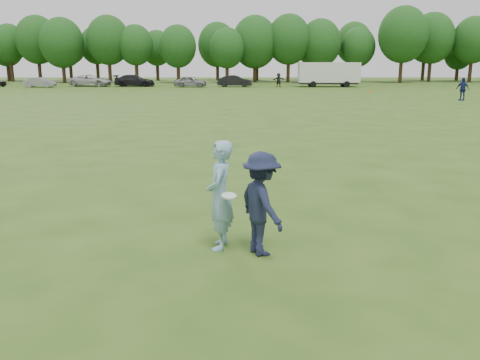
% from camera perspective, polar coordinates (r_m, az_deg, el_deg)
% --- Properties ---
extents(ground, '(200.00, 200.00, 0.00)m').
position_cam_1_polar(ground, '(9.58, 0.84, -7.62)').
color(ground, '#2B4C15').
rests_on(ground, ground).
extents(thrower, '(0.54, 0.78, 2.03)m').
position_cam_1_polar(thrower, '(9.30, -2.27, -1.73)').
color(thrower, '#7EACC3').
rests_on(thrower, ground).
extents(defender, '(1.16, 1.39, 1.87)m').
position_cam_1_polar(defender, '(9.03, 2.43, -2.67)').
color(defender, '#1A203B').
rests_on(defender, ground).
extents(player_far_b, '(1.11, 1.22, 1.99)m').
position_cam_1_polar(player_far_b, '(49.17, 23.71, 9.34)').
color(player_far_b, navy).
rests_on(player_far_b, ground).
extents(player_far_d, '(1.79, 0.86, 1.85)m').
position_cam_1_polar(player_far_d, '(68.33, 4.36, 11.13)').
color(player_far_d, black).
rests_on(player_far_d, ground).
extents(car_b, '(4.03, 1.67, 1.30)m').
position_cam_1_polar(car_b, '(72.41, -21.53, 10.16)').
color(car_b, gray).
rests_on(car_b, ground).
extents(car_c, '(5.86, 3.18, 1.56)m').
position_cam_1_polar(car_c, '(72.97, -16.41, 10.66)').
color(car_c, '#B5B5BA').
rests_on(car_c, ground).
extents(car_d, '(5.45, 2.37, 1.56)m').
position_cam_1_polar(car_d, '(71.28, -11.76, 10.87)').
color(car_d, black).
rests_on(car_d, ground).
extents(car_e, '(4.39, 2.02, 1.46)m').
position_cam_1_polar(car_e, '(68.51, -5.61, 10.95)').
color(car_e, gray).
rests_on(car_e, ground).
extents(car_f, '(4.76, 2.15, 1.51)m').
position_cam_1_polar(car_f, '(69.02, -0.58, 11.05)').
color(car_f, black).
rests_on(car_f, ground).
extents(field_cone, '(0.28, 0.28, 0.30)m').
position_cam_1_polar(field_cone, '(59.34, 14.41, 9.69)').
color(field_cone, '#EC460C').
rests_on(field_cone, ground).
extents(disc_in_play, '(0.30, 0.30, 0.09)m').
position_cam_1_polar(disc_in_play, '(8.99, -1.24, -1.78)').
color(disc_in_play, white).
rests_on(disc_in_play, ground).
extents(cargo_trailer, '(9.00, 2.75, 3.20)m').
position_cam_1_polar(cargo_trailer, '(69.91, 9.92, 11.72)').
color(cargo_trailer, silver).
rests_on(cargo_trailer, ground).
extents(treeline, '(130.35, 18.39, 11.74)m').
position_cam_1_polar(treeline, '(85.95, 1.63, 15.15)').
color(treeline, '#332114').
rests_on(treeline, ground).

